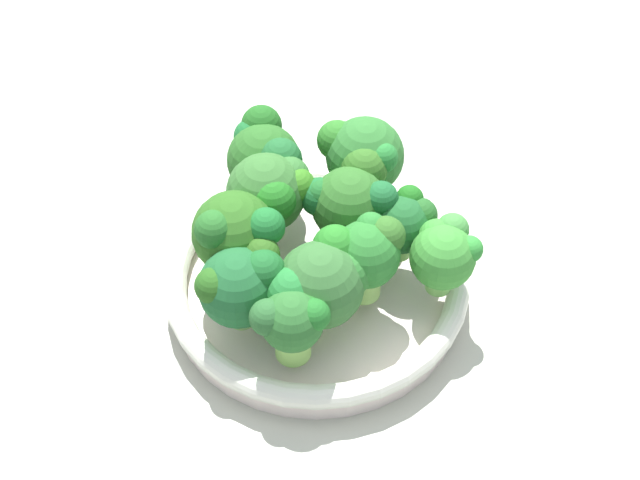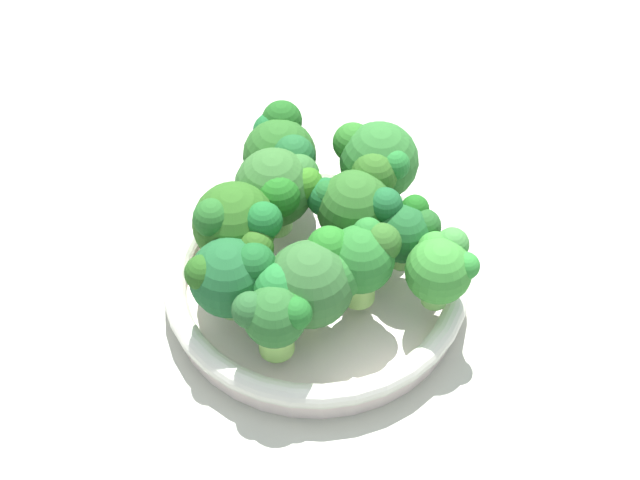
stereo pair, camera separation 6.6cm
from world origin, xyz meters
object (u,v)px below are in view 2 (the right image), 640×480
object	(u,v)px
broccoli_floret_4	(275,316)
broccoli_floret_9	(281,187)
broccoli_floret_1	(363,258)
broccoli_floret_3	(441,267)
bowl	(320,278)
broccoli_floret_8	(408,232)
broccoli_floret_7	(232,275)
broccoli_floret_6	(236,223)
broccoli_floret_10	(281,150)
broccoli_floret_2	(352,208)
broccoli_floret_5	(377,162)
broccoli_floret_0	(310,279)

from	to	relation	value
broccoli_floret_4	broccoli_floret_9	xyz separation A→B (cm)	(7.23, 9.69, 0.70)
broccoli_floret_1	broccoli_floret_3	xyz separation A→B (cm)	(4.45, -3.54, -0.75)
bowl	broccoli_floret_3	bearing A→B (deg)	-56.25
broccoli_floret_8	broccoli_floret_9	distance (cm)	10.52
broccoli_floret_4	broccoli_floret_7	xyz separation A→B (cm)	(-0.48, 4.80, 0.21)
broccoli_floret_1	broccoli_floret_6	xyz separation A→B (cm)	(-5.72, 8.20, 0.31)
broccoli_floret_3	broccoli_floret_10	xyz separation A→B (cm)	(-2.43, 17.07, 0.37)
broccoli_floret_1	broccoli_floret_9	bearing A→B (deg)	94.21
bowl	broccoli_floret_2	world-z (taller)	broccoli_floret_2
broccoli_floret_3	broccoli_floret_10	size ratio (longest dim) A/B	0.79
broccoli_floret_10	broccoli_floret_5	bearing A→B (deg)	-51.78
broccoli_floret_5	broccoli_floret_9	xyz separation A→B (cm)	(-7.71, 2.29, -0.15)
broccoli_floret_3	broccoli_floret_7	distance (cm)	15.22
broccoli_floret_7	broccoli_floret_0	bearing A→B (deg)	-40.09
broccoli_floret_2	broccoli_floret_3	distance (cm)	8.56
broccoli_floret_1	broccoli_floret_5	distance (cm)	10.05
broccoli_floret_0	broccoli_floret_8	size ratio (longest dim) A/B	1.43
bowl	broccoli_floret_9	world-z (taller)	broccoli_floret_9
broccoli_floret_0	broccoli_floret_8	bearing A→B (deg)	-2.33
broccoli_floret_1	broccoli_floret_5	xyz separation A→B (cm)	(7.01, 7.19, 0.26)
broccoli_floret_4	broccoli_floret_2	bearing A→B (deg)	25.30
broccoli_floret_3	broccoli_floret_9	world-z (taller)	broccoli_floret_9
broccoli_floret_6	broccoli_floret_10	xyz separation A→B (cm)	(7.74, 5.33, -0.69)
broccoli_floret_1	broccoli_floret_6	world-z (taller)	broccoli_floret_6
broccoli_floret_5	broccoli_floret_6	distance (cm)	12.77
broccoli_floret_0	broccoli_floret_9	distance (cm)	9.18
broccoli_floret_1	broccoli_floret_4	world-z (taller)	broccoli_floret_1
broccoli_floret_0	broccoli_floret_4	world-z (taller)	broccoli_floret_0
broccoli_floret_2	broccoli_floret_6	distance (cm)	9.16
broccoli_floret_6	broccoli_floret_7	bearing A→B (deg)	-126.68
broccoli_floret_1	broccoli_floret_5	world-z (taller)	broccoli_floret_5
broccoli_floret_6	broccoli_floret_2	bearing A→B (deg)	-21.55
broccoli_floret_9	broccoli_floret_10	distance (cm)	4.90
broccoli_floret_0	broccoli_floret_4	xyz separation A→B (cm)	(-3.81, -1.19, -0.17)
broccoli_floret_0	broccoli_floret_3	world-z (taller)	broccoli_floret_0
broccoli_floret_8	broccoli_floret_9	world-z (taller)	broccoli_floret_9
broccoli_floret_6	broccoli_floret_7	xyz separation A→B (cm)	(-2.69, -3.61, -0.70)
broccoli_floret_1	broccoli_floret_8	size ratio (longest dim) A/B	1.23
broccoli_floret_10	broccoli_floret_8	bearing A→B (deg)	-77.50
broccoli_floret_3	broccoli_floret_5	xyz separation A→B (cm)	(2.56, 10.73, 1.01)
broccoli_floret_5	broccoli_floret_7	xyz separation A→B (cm)	(-15.42, -2.60, -0.64)
broccoli_floret_4	broccoli_floret_8	bearing A→B (deg)	3.70
broccoli_floret_4	broccoli_floret_8	world-z (taller)	broccoli_floret_4
broccoli_floret_1	broccoli_floret_6	size ratio (longest dim) A/B	0.90
broccoli_floret_7	broccoli_floret_9	size ratio (longest dim) A/B	0.91
broccoli_floret_7	broccoli_floret_8	bearing A→B (deg)	-16.65
broccoli_floret_2	broccoli_floret_1	bearing A→B (deg)	-119.74
broccoli_floret_7	broccoli_floret_10	world-z (taller)	broccoli_floret_10
broccoli_floret_4	broccoli_floret_7	distance (cm)	4.83
broccoli_floret_0	broccoli_floret_1	size ratio (longest dim) A/B	1.16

